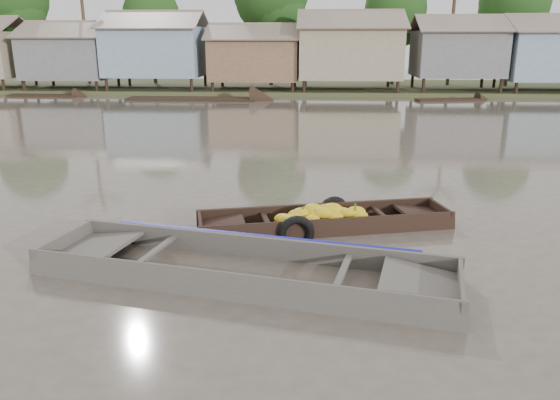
{
  "coord_description": "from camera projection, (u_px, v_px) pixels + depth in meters",
  "views": [
    {
      "loc": [
        0.21,
        -8.15,
        3.63
      ],
      "look_at": [
        -0.38,
        1.31,
        0.8
      ],
      "focal_mm": 35.0,
      "sensor_mm": 36.0,
      "label": 1
    }
  ],
  "objects": [
    {
      "name": "ground",
      "position": [
        298.0,
        271.0,
        8.84
      ],
      "size": [
        120.0,
        120.0,
        0.0
      ],
      "primitive_type": "plane",
      "color": "#4E483C",
      "rests_on": "ground"
    },
    {
      "name": "riverbank",
      "position": [
        355.0,
        46.0,
        38.26
      ],
      "size": [
        120.0,
        12.47,
        10.22
      ],
      "color": "#384723",
      "rests_on": "ground"
    },
    {
      "name": "banana_boat",
      "position": [
        321.0,
        222.0,
        10.82
      ],
      "size": [
        5.16,
        2.38,
        0.72
      ],
      "rotation": [
        0.0,
        0.0,
        0.24
      ],
      "color": "black",
      "rests_on": "ground"
    },
    {
      "name": "viewer_boat",
      "position": [
        245.0,
        274.0,
        8.61
      ],
      "size": [
        6.87,
        3.12,
        0.54
      ],
      "rotation": [
        0.0,
        0.0,
        -0.21
      ],
      "color": "#45403A",
      "rests_on": "ground"
    },
    {
      "name": "distant_boats",
      "position": [
        471.0,
        105.0,
        30.72
      ],
      "size": [
        47.36,
        14.52,
        0.35
      ],
      "color": "black",
      "rests_on": "ground"
    }
  ]
}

